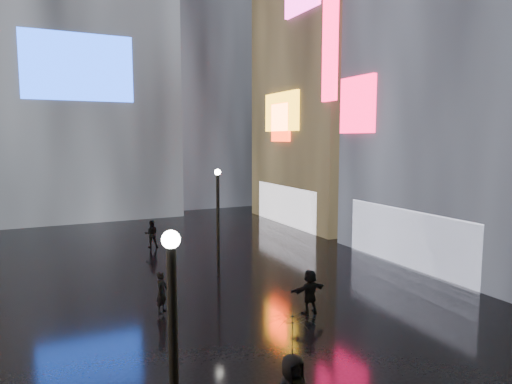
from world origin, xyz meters
TOP-DOWN VIEW (x-y plane):
  - ground at (0.00, 20.00)m, footprint 140.00×140.00m
  - building_right_far at (15.98, 30.00)m, footprint 10.28×12.00m
  - tower_flank_right at (9.00, 46.00)m, footprint 12.00×12.00m
  - lamp_near at (-4.16, 6.37)m, footprint 0.30×0.30m
  - lamp_far at (1.64, 19.70)m, footprint 0.30×0.30m
  - pedestrian_5 at (3.07, 13.68)m, footprint 1.62×0.66m
  - pedestrian_6 at (-2.00, 16.20)m, footprint 0.67×0.68m
  - pedestrian_7 at (-0.00, 26.94)m, footprint 0.92×0.78m
  - umbrella_2 at (-1.14, 7.71)m, footprint 1.45×1.44m

SIDE VIEW (x-z plane):
  - ground at x=0.00m, z-range 0.00..0.00m
  - pedestrian_6 at x=-2.00m, z-range 0.00..1.59m
  - pedestrian_7 at x=0.00m, z-range 0.00..1.67m
  - pedestrian_5 at x=3.07m, z-range 0.00..1.70m
  - umbrella_2 at x=-1.14m, z-range 1.88..2.84m
  - lamp_near at x=-4.16m, z-range 0.34..5.54m
  - lamp_far at x=1.64m, z-range 0.34..5.54m
  - building_right_far at x=15.98m, z-range -0.02..27.98m
  - tower_flank_right at x=9.00m, z-range 0.00..34.00m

